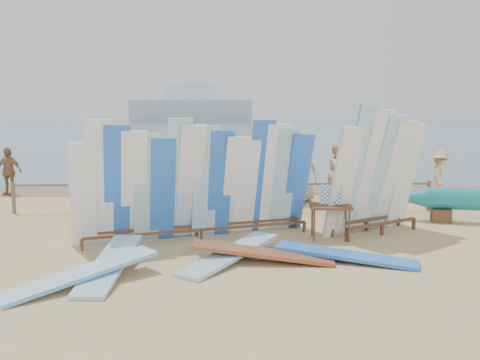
{
  "coord_description": "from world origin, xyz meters",
  "views": [
    {
      "loc": [
        -0.01,
        -11.48,
        2.8
      ],
      "look_at": [
        0.43,
        1.84,
        1.08
      ],
      "focal_mm": 38.0,
      "sensor_mm": 36.0,
      "label": 1
    }
  ],
  "objects_px": {
    "beachgoer_6": "(304,174)",
    "flat_board_e": "(81,285)",
    "stroller": "(292,191)",
    "beachgoer_extra_1": "(8,171)",
    "beachgoer_7": "(346,170)",
    "beachgoer_8": "(338,172)",
    "beachgoer_2": "(181,175)",
    "main_surfboard_rack": "(198,185)",
    "flat_board_c": "(263,262)",
    "side_surfboard_rack": "(376,176)",
    "beach_chair_left": "(253,199)",
    "vendor_table": "(330,221)",
    "flat_board_b": "(230,261)",
    "beachgoer_5": "(211,168)",
    "flat_board_d": "(345,261)",
    "beachgoer_extra_0": "(440,177)",
    "beach_chair_right": "(266,197)",
    "flat_board_a": "(111,274)",
    "beachgoer_1": "(81,174)"
  },
  "relations": [
    {
      "from": "beach_chair_left",
      "to": "beachgoer_extra_0",
      "type": "distance_m",
      "value": 6.02
    },
    {
      "from": "side_surfboard_rack",
      "to": "beach_chair_left",
      "type": "height_order",
      "value": "side_surfboard_rack"
    },
    {
      "from": "beachgoer_8",
      "to": "beachgoer_5",
      "type": "bearing_deg",
      "value": 116.18
    },
    {
      "from": "beachgoer_5",
      "to": "beachgoer_extra_1",
      "type": "bearing_deg",
      "value": -10.12
    },
    {
      "from": "beach_chair_right",
      "to": "main_surfboard_rack",
      "type": "bearing_deg",
      "value": -113.46
    },
    {
      "from": "main_surfboard_rack",
      "to": "stroller",
      "type": "relative_size",
      "value": 5.14
    },
    {
      "from": "flat_board_c",
      "to": "beachgoer_extra_0",
      "type": "height_order",
      "value": "beachgoer_extra_0"
    },
    {
      "from": "flat_board_d",
      "to": "beachgoer_8",
      "type": "distance_m",
      "value": 7.36
    },
    {
      "from": "side_surfboard_rack",
      "to": "beachgoer_5",
      "type": "xyz_separation_m",
      "value": [
        -3.99,
        6.2,
        -0.45
      ]
    },
    {
      "from": "side_surfboard_rack",
      "to": "beachgoer_7",
      "type": "xyz_separation_m",
      "value": [
        0.82,
        6.26,
        -0.53
      ]
    },
    {
      "from": "beach_chair_right",
      "to": "stroller",
      "type": "distance_m",
      "value": 0.9
    },
    {
      "from": "flat_board_e",
      "to": "beachgoer_2",
      "type": "distance_m",
      "value": 8.39
    },
    {
      "from": "flat_board_b",
      "to": "beachgoer_6",
      "type": "relative_size",
      "value": 1.49
    },
    {
      "from": "flat_board_c",
      "to": "stroller",
      "type": "bearing_deg",
      "value": -6.85
    },
    {
      "from": "beachgoer_6",
      "to": "beachgoer_1",
      "type": "relative_size",
      "value": 1.08
    },
    {
      "from": "flat_board_a",
      "to": "side_surfboard_rack",
      "type": "bearing_deg",
      "value": 31.17
    },
    {
      "from": "beachgoer_8",
      "to": "vendor_table",
      "type": "bearing_deg",
      "value": -150.87
    },
    {
      "from": "flat_board_e",
      "to": "beach_chair_left",
      "type": "height_order",
      "value": "beach_chair_left"
    },
    {
      "from": "beachgoer_7",
      "to": "beachgoer_8",
      "type": "relative_size",
      "value": 0.9
    },
    {
      "from": "beachgoer_6",
      "to": "beachgoer_7",
      "type": "bearing_deg",
      "value": -132.57
    },
    {
      "from": "flat_board_a",
      "to": "beachgoer_6",
      "type": "bearing_deg",
      "value": 61.84
    },
    {
      "from": "flat_board_a",
      "to": "beachgoer_extra_1",
      "type": "xyz_separation_m",
      "value": [
        -5.53,
        9.1,
        0.83
      ]
    },
    {
      "from": "beachgoer_2",
      "to": "main_surfboard_rack",
      "type": "bearing_deg",
      "value": -125.47
    },
    {
      "from": "stroller",
      "to": "beachgoer_extra_1",
      "type": "xyz_separation_m",
      "value": [
        -9.7,
        2.14,
        0.41
      ]
    },
    {
      "from": "flat_board_b",
      "to": "beachgoer_8",
      "type": "relative_size",
      "value": 1.46
    },
    {
      "from": "vendor_table",
      "to": "beachgoer_8",
      "type": "relative_size",
      "value": 0.67
    },
    {
      "from": "main_surfboard_rack",
      "to": "beachgoer_7",
      "type": "relative_size",
      "value": 3.26
    },
    {
      "from": "flat_board_e",
      "to": "beachgoer_7",
      "type": "bearing_deg",
      "value": 104.79
    },
    {
      "from": "vendor_table",
      "to": "beachgoer_6",
      "type": "height_order",
      "value": "beachgoer_6"
    },
    {
      "from": "flat_board_e",
      "to": "beachgoer_extra_0",
      "type": "relative_size",
      "value": 1.62
    },
    {
      "from": "stroller",
      "to": "beachgoer_6",
      "type": "distance_m",
      "value": 0.82
    },
    {
      "from": "beach_chair_left",
      "to": "beachgoer_extra_1",
      "type": "distance_m",
      "value": 8.82
    },
    {
      "from": "flat_board_b",
      "to": "beach_chair_left",
      "type": "relative_size",
      "value": 3.49
    },
    {
      "from": "flat_board_e",
      "to": "flat_board_c",
      "type": "height_order",
      "value": "flat_board_e"
    },
    {
      "from": "main_surfboard_rack",
      "to": "beachgoer_extra_1",
      "type": "xyz_separation_m",
      "value": [
        -6.97,
        6.57,
        -0.39
      ]
    },
    {
      "from": "beachgoer_6",
      "to": "flat_board_e",
      "type": "bearing_deg",
      "value": 61.8
    },
    {
      "from": "beachgoer_extra_1",
      "to": "beachgoer_1",
      "type": "distance_m",
      "value": 2.92
    },
    {
      "from": "beach_chair_left",
      "to": "stroller",
      "type": "xyz_separation_m",
      "value": [
        1.25,
        0.35,
        0.2
      ]
    },
    {
      "from": "beachgoer_8",
      "to": "beachgoer_6",
      "type": "bearing_deg",
      "value": 149.26
    },
    {
      "from": "main_surfboard_rack",
      "to": "vendor_table",
      "type": "distance_m",
      "value": 3.08
    },
    {
      "from": "side_surfboard_rack",
      "to": "flat_board_c",
      "type": "distance_m",
      "value": 3.88
    },
    {
      "from": "main_surfboard_rack",
      "to": "beachgoer_8",
      "type": "distance_m",
      "value": 6.84
    },
    {
      "from": "beachgoer_extra_1",
      "to": "beachgoer_8",
      "type": "relative_size",
      "value": 0.9
    },
    {
      "from": "flat_board_b",
      "to": "beach_chair_right",
      "type": "distance_m",
      "value": 6.13
    },
    {
      "from": "beachgoer_8",
      "to": "beachgoer_2",
      "type": "bearing_deg",
      "value": 134.58
    },
    {
      "from": "flat_board_c",
      "to": "beachgoer_extra_1",
      "type": "relative_size",
      "value": 1.62
    },
    {
      "from": "beach_chair_left",
      "to": "flat_board_e",
      "type": "bearing_deg",
      "value": -105.27
    },
    {
      "from": "beachgoer_extra_0",
      "to": "beachgoer_7",
      "type": "bearing_deg",
      "value": 69.95
    },
    {
      "from": "flat_board_c",
      "to": "beachgoer_extra_0",
      "type": "relative_size",
      "value": 1.62
    },
    {
      "from": "beach_chair_left",
      "to": "flat_board_a",
      "type": "bearing_deg",
      "value": -104.64
    }
  ]
}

